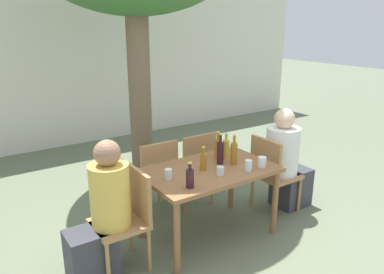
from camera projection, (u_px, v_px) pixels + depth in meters
The scene contains 19 objects.
ground_plane at pixel (208, 235), 3.90m from camera, with size 30.00×30.00×0.00m, color #667056.
cafe_building_wall at pixel (80, 65), 6.50m from camera, with size 10.00×0.08×2.80m.
dining_table_front at pixel (209, 177), 3.71m from camera, with size 1.30×0.82×0.74m.
patio_chair_0 at pixel (128, 214), 3.28m from camera, with size 0.44×0.44×0.91m.
patio_chair_1 at pixel (272, 171), 4.22m from camera, with size 0.44×0.44×0.91m.
patio_chair_2 at pixel (155, 174), 4.12m from camera, with size 0.44×0.44×0.91m.
patio_chair_3 at pixel (194, 165), 4.39m from camera, with size 0.44×0.44×0.91m.
person_seated_0 at pixel (102, 218), 3.14m from camera, with size 0.57×0.34×1.22m.
person_seated_1 at pixel (286, 164), 4.33m from camera, with size 0.59×0.38×1.21m.
amber_bottle_0 at pixel (203, 161), 3.63m from camera, with size 0.06×0.06×0.24m.
wine_bottle_1 at pixel (220, 152), 3.77m from camera, with size 0.07×0.07×0.32m.
oil_cruet_2 at pixel (226, 148), 3.97m from camera, with size 0.07×0.07×0.27m.
amber_bottle_3 at pixel (234, 153), 3.76m from camera, with size 0.07×0.07×0.31m.
wine_bottle_4 at pixel (190, 178), 3.24m from camera, with size 0.07×0.07×0.24m.
amber_bottle_5 at pixel (218, 148), 3.92m from camera, with size 0.07×0.07×0.30m.
drinking_glass_0 at pixel (262, 162), 3.71m from camera, with size 0.08×0.08×0.10m.
drinking_glass_1 at pixel (220, 171), 3.51m from camera, with size 0.07×0.07×0.09m.
drinking_glass_2 at pixel (168, 174), 3.42m from camera, with size 0.07×0.07×0.10m.
drinking_glass_3 at pixel (248, 166), 3.61m from camera, with size 0.07×0.07×0.11m.
Camera 1 is at (-2.05, -2.75, 2.13)m, focal length 35.00 mm.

